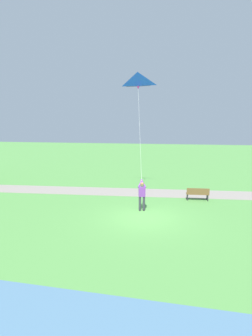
# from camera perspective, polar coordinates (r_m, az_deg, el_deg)

# --- Properties ---
(ground_plane) EXTENTS (120.00, 120.00, 0.00)m
(ground_plane) POSITION_cam_1_polar(r_m,az_deg,el_deg) (14.52, 4.05, -10.91)
(ground_plane) COLOR #569947
(walkway_path) EXTENTS (5.28, 32.09, 0.02)m
(walkway_path) POSITION_cam_1_polar(r_m,az_deg,el_deg) (19.74, 0.29, -5.38)
(walkway_path) COLOR gray
(walkway_path) RESTS_ON ground
(person_kite_flyer) EXTENTS (0.63, 0.51, 1.83)m
(person_kite_flyer) POSITION_cam_1_polar(r_m,az_deg,el_deg) (15.35, 3.57, -5.68)
(person_kite_flyer) COLOR #232328
(person_kite_flyer) RESTS_ON ground
(flying_kite) EXTENTS (4.24, 1.92, 7.05)m
(flying_kite) POSITION_cam_1_polar(r_m,az_deg,el_deg) (19.42, 2.58, 18.90)
(flying_kite) COLOR blue
(park_bench_near_walkway) EXTENTS (0.57, 1.53, 0.88)m
(park_bench_near_walkway) POSITION_cam_1_polar(r_m,az_deg,el_deg) (18.13, 15.69, -5.42)
(park_bench_near_walkway) COLOR brown
(park_bench_near_walkway) RESTS_ON ground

